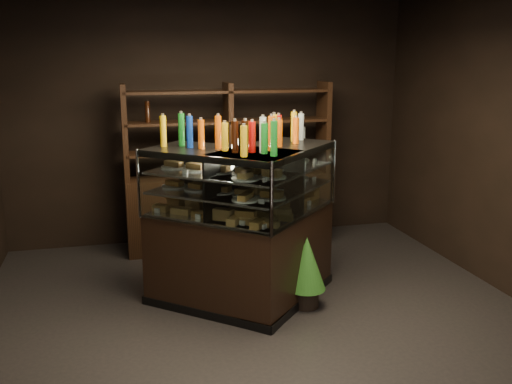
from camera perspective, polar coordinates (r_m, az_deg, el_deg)
ground at (r=5.25m, az=0.52°, el=-12.59°), size 5.00×5.00×0.00m
room_shell at (r=4.73m, az=0.57°, el=9.06°), size 5.02×5.02×3.01m
display_case at (r=5.40m, az=-0.84°, el=-6.05°), size 1.97×1.47×1.50m
food_display at (r=5.22m, az=-0.85°, el=0.58°), size 1.55×1.01×0.46m
bottles_top at (r=5.14m, az=-0.89°, el=5.92°), size 1.37×0.87×0.30m
potted_conifer at (r=5.34m, az=5.09°, el=-6.99°), size 0.36×0.36×0.78m
back_shelving at (r=6.95m, az=-2.71°, el=-0.70°), size 2.46×0.42×2.00m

